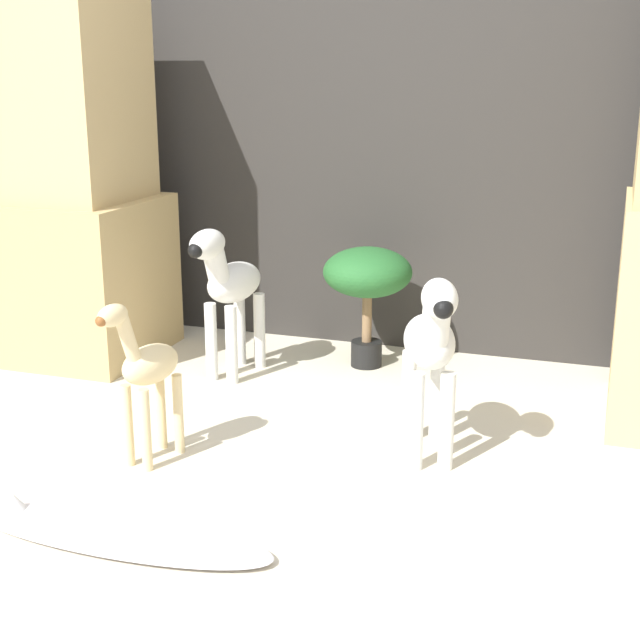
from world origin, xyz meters
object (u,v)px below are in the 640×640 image
object	(u,v)px
surfboard	(111,531)
giraffe_figurine	(146,370)
zebra_left	(229,285)
potted_palm_front	(368,278)
zebra_right	(431,346)

from	to	relation	value
surfboard	giraffe_figurine	bearing A→B (deg)	106.39
zebra_left	potted_palm_front	size ratio (longest dim) A/B	1.24
zebra_right	surfboard	world-z (taller)	zebra_right
giraffe_figurine	potted_palm_front	distance (m)	1.24
zebra_right	surfboard	bearing A→B (deg)	-132.92
giraffe_figurine	potted_palm_front	xyz separation A→B (m)	(0.41, 1.17, 0.08)
zebra_right	surfboard	size ratio (longest dim) A/B	0.69
zebra_right	zebra_left	distance (m)	1.11
zebra_right	zebra_left	bearing A→B (deg)	149.99
surfboard	zebra_right	bearing A→B (deg)	47.08
zebra_right	zebra_left	xyz separation A→B (m)	(-0.96, 0.55, 0.00)
zebra_left	giraffe_figurine	xyz separation A→B (m)	(0.09, -0.85, -0.08)
potted_palm_front	zebra_right	bearing A→B (deg)	-62.37
zebra_left	surfboard	world-z (taller)	zebra_left
giraffe_figurine	potted_palm_front	size ratio (longest dim) A/B	1.08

